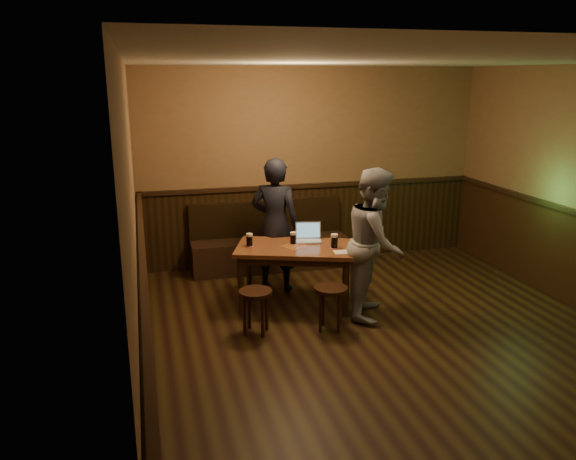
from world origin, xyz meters
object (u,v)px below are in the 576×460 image
at_px(pint_left, 249,240).
at_px(pint_mid, 293,238).
at_px(stool_right, 331,296).
at_px(person_suit, 275,225).
at_px(pub_table, 295,254).
at_px(stool_left, 256,299).
at_px(bench, 269,247).
at_px(person_grey, 375,243).
at_px(laptop, 308,236).
at_px(pint_right, 334,241).

relative_size(pint_left, pint_mid, 1.05).
bearing_deg(stool_right, person_suit, 102.01).
relative_size(pub_table, stool_left, 3.20).
distance_m(bench, pint_mid, 1.38).
bearing_deg(stool_right, person_grey, 23.60).
bearing_deg(pint_mid, person_suit, 102.10).
bearing_deg(laptop, pint_mid, -145.41).
height_order(stool_left, pint_right, pint_right).
bearing_deg(bench, pint_mid, -89.94).
bearing_deg(person_grey, pint_mid, 82.03).
height_order(pint_right, person_grey, person_grey).
relative_size(stool_left, pint_left, 3.08).
relative_size(stool_right, person_suit, 0.28).
distance_m(stool_left, person_grey, 1.50).
bearing_deg(stool_left, person_suit, 67.06).
bearing_deg(laptop, bench, 112.56).
distance_m(pint_left, person_grey, 1.46).
xyz_separation_m(pub_table, person_grey, (0.80, -0.50, 0.22)).
xyz_separation_m(person_suit, person_grey, (0.90, -1.07, -0.00)).
bearing_deg(pub_table, pint_right, -3.68).
bearing_deg(pint_right, stool_left, -155.80).
relative_size(stool_left, laptop, 1.36).
relative_size(bench, pint_right, 12.95).
relative_size(pint_mid, pint_right, 0.88).
xyz_separation_m(pub_table, pint_right, (0.42, -0.18, 0.18)).
distance_m(pub_table, pint_right, 0.50).
relative_size(pint_right, person_suit, 0.10).
bearing_deg(pub_table, stool_left, -113.43).
distance_m(stool_right, laptop, 1.03).
distance_m(stool_right, pint_right, 0.76).
distance_m(pub_table, stool_left, 0.93).
bearing_deg(laptop, person_grey, -37.55).
distance_m(pub_table, stool_right, 0.83).
bearing_deg(stool_left, pub_table, 46.60).
relative_size(stool_left, stool_right, 1.00).
xyz_separation_m(stool_left, pint_right, (1.04, 0.47, 0.43)).
xyz_separation_m(pint_right, person_suit, (-0.52, 0.75, 0.04)).
bearing_deg(person_grey, bench, 51.55).
distance_m(pub_table, laptop, 0.32).
relative_size(stool_right, person_grey, 0.28).
distance_m(stool_left, person_suit, 1.40).
height_order(pub_table, stool_right, pub_table).
xyz_separation_m(pub_table, stool_right, (0.18, -0.77, -0.25)).
relative_size(stool_left, pint_mid, 3.25).
relative_size(laptop, person_grey, 0.21).
relative_size(bench, person_suit, 1.29).
relative_size(pint_left, person_grey, 0.09).
bearing_deg(stool_right, pub_table, 103.43).
xyz_separation_m(bench, pint_mid, (0.00, -1.29, 0.49)).
bearing_deg(pint_mid, person_grey, -36.54).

